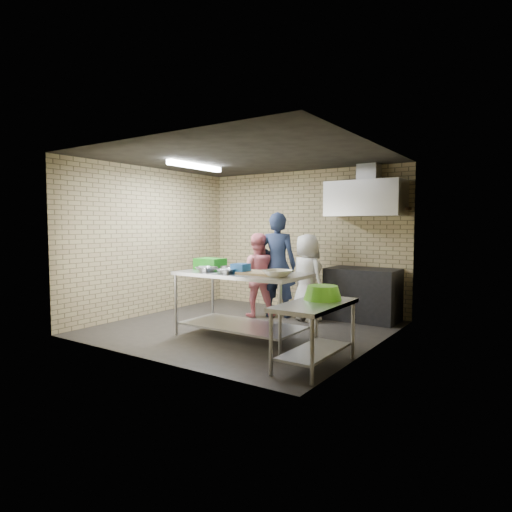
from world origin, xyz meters
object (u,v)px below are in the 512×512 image
at_px(side_counter, 314,335).
at_px(bottle_green, 395,203).
at_px(prep_table, 242,305).
at_px(blue_tub, 241,269).
at_px(green_crate, 210,264).
at_px(green_basin, 323,293).
at_px(woman_white, 307,277).
at_px(bottle_red, 372,203).
at_px(stove, 363,294).
at_px(man_navy, 277,265).
at_px(woman_pink, 257,275).

distance_m(side_counter, bottle_green, 3.41).
relative_size(prep_table, blue_tub, 9.00).
bearing_deg(green_crate, green_basin, -12.45).
height_order(bottle_green, woman_white, bottle_green).
distance_m(blue_tub, bottle_red, 2.87).
relative_size(stove, man_navy, 0.64).
relative_size(prep_table, side_counter, 1.60).
distance_m(prep_table, bottle_red, 3.04).
distance_m(blue_tub, man_navy, 1.71).
xyz_separation_m(prep_table, green_basin, (1.46, -0.36, 0.36)).
height_order(bottle_red, woman_white, bottle_red).
height_order(blue_tub, woman_pink, woman_pink).
height_order(stove, woman_pink, woman_pink).
xyz_separation_m(prep_table, woman_white, (0.23, 1.60, 0.27)).
relative_size(man_navy, woman_pink, 1.25).
bearing_deg(woman_pink, bottle_red, 178.35).
xyz_separation_m(bottle_green, woman_white, (-1.25, -0.79, -1.27)).
height_order(bottle_red, bottle_green, bottle_red).
distance_m(green_crate, woman_pink, 1.30).
relative_size(bottle_red, woman_white, 0.12).
distance_m(green_crate, blue_tub, 0.78).
relative_size(green_crate, bottle_green, 2.84).
distance_m(bottle_red, man_navy, 1.98).
distance_m(green_basin, woman_white, 2.31).
distance_m(green_crate, woman_white, 1.77).
height_order(green_basin, bottle_red, bottle_red).
bearing_deg(woman_pink, side_counter, 106.02).
relative_size(bottle_red, bottle_green, 1.20).
bearing_deg(side_counter, woman_pink, 137.19).
bearing_deg(prep_table, stove, 64.39).
distance_m(green_basin, bottle_green, 2.98).
xyz_separation_m(side_counter, man_navy, (-1.83, 2.17, 0.56)).
height_order(prep_table, man_navy, man_navy).
bearing_deg(stove, woman_pink, -156.15).
height_order(man_navy, woman_pink, man_navy).
bearing_deg(bottle_red, stove, -101.77).
height_order(green_crate, man_navy, man_navy).
height_order(prep_table, woman_white, woman_white).
bearing_deg(bottle_red, woman_white, -137.08).
bearing_deg(stove, woman_white, -145.51).
bearing_deg(woman_white, bottle_green, -123.91).
bearing_deg(side_counter, prep_table, 157.69).
height_order(prep_table, bottle_red, bottle_red).
relative_size(blue_tub, man_navy, 0.11).
bearing_deg(bottle_green, green_basin, -90.42).
height_order(blue_tub, bottle_red, bottle_red).
xyz_separation_m(blue_tub, green_basin, (1.41, -0.26, -0.19)).
xyz_separation_m(side_counter, woman_white, (-1.25, 2.20, 0.37)).
xyz_separation_m(green_crate, woman_white, (0.93, 1.48, -0.30)).
height_order(bottle_green, man_navy, bottle_green).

